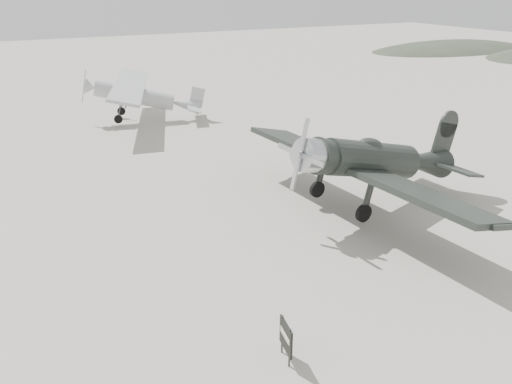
{
  "coord_description": "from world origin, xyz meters",
  "views": [
    {
      "loc": [
        -8.2,
        -12.61,
        9.04
      ],
      "look_at": [
        -0.13,
        3.17,
        1.5
      ],
      "focal_mm": 35.0,
      "sensor_mm": 36.0,
      "label": 1
    }
  ],
  "objects": [
    {
      "name": "sign_board",
      "position": [
        -2.89,
        -3.89,
        0.7
      ],
      "size": [
        0.19,
        0.81,
        1.17
      ],
      "rotation": [
        0.0,
        0.0,
        -0.17
      ],
      "color": "#333333",
      "rests_on": "ground"
    },
    {
      "name": "highwing_monoplane",
      "position": [
        0.14,
        21.13,
        1.99
      ],
      "size": [
        8.06,
        11.18,
        3.19
      ],
      "rotation": [
        0.0,
        0.23,
        -0.32
      ],
      "color": "#A2A5A8",
      "rests_on": "ground"
    },
    {
      "name": "ground",
      "position": [
        0.0,
        0.0,
        0.0
      ],
      "size": [
        160.0,
        160.0,
        0.0
      ],
      "primitive_type": "plane",
      "color": "gray",
      "rests_on": "ground"
    },
    {
      "name": "hill_northeast",
      "position": [
        50.0,
        40.0,
        0.0
      ],
      "size": [
        32.0,
        16.0,
        5.2
      ],
      "primitive_type": "ellipsoid",
      "color": "#333B2B",
      "rests_on": "ground"
    },
    {
      "name": "lowwing_monoplane",
      "position": [
        5.14,
        2.48,
        2.16
      ],
      "size": [
        9.04,
        12.66,
        4.08
      ],
      "rotation": [
        0.0,
        0.24,
        0.09
      ],
      "color": "black",
      "rests_on": "ground"
    }
  ]
}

